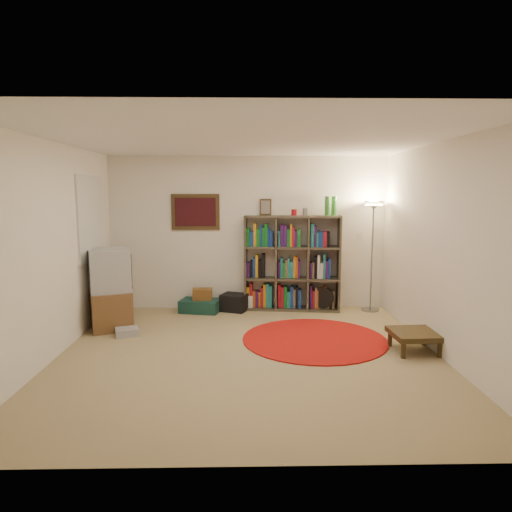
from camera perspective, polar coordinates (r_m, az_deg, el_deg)
The scene contains 12 objects.
room at distance 5.31m, azimuth -1.54°, elevation 0.89°, with size 4.54×4.54×2.54m.
bookshelf at distance 7.50m, azimuth 4.37°, elevation -1.01°, with size 1.58×0.60×1.85m.
floor_lamp at distance 7.50m, azimuth 14.44°, elevation 4.37°, with size 0.36×0.36×1.78m.
floor_fan at distance 7.50m, azimuth 8.37°, elevation -5.34°, with size 0.35×0.24×0.40m.
tv_stand at distance 6.83m, azimuth -17.78°, elevation -4.02°, with size 0.78×0.91×1.12m.
dvd_box at distance 6.47m, azimuth -15.83°, elevation -9.10°, with size 0.36×0.33×0.10m.
suitcase at distance 7.46m, azimuth -6.99°, elevation -6.19°, with size 0.68×0.52×0.20m.
wicker_basket at distance 7.43m, azimuth -6.71°, elevation -4.75°, with size 0.32×0.23×0.18m.
duffel_bag at distance 7.47m, azimuth -2.72°, elevation -5.82°, with size 0.49×0.45×0.28m.
paper_towel at distance 7.55m, azimuth -0.77°, elevation -5.83°, with size 0.11×0.11×0.23m.
red_rug at distance 6.12m, azimuth 7.31°, elevation -10.26°, with size 1.88×1.88×0.02m.
side_table at distance 5.90m, azimuth 19.20°, elevation -9.27°, with size 0.57×0.57×0.25m.
Camera 1 is at (-0.02, -5.22, 1.91)m, focal length 32.00 mm.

